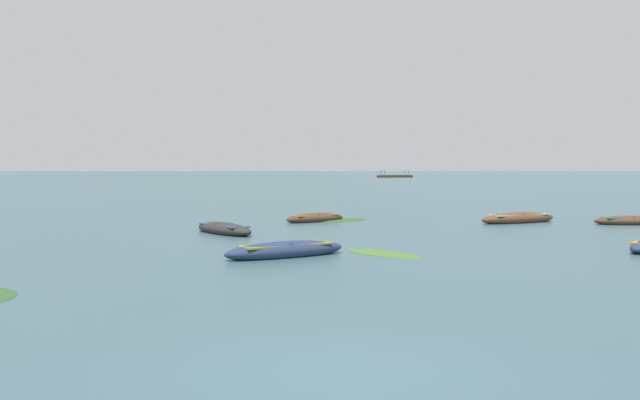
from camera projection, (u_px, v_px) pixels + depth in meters
name	position (u px, v px, depth m)	size (l,w,h in m)	color
ground_plane	(320.00, 170.00, 1506.34)	(6000.00, 6000.00, 0.00)	#385660
mountain_2	(288.00, 80.00, 2319.95)	(1661.55, 1661.55, 618.51)	slate
mountain_3	(481.00, 97.00, 1913.25)	(1453.99, 1453.99, 416.51)	slate
rowboat_0	(315.00, 218.00, 31.46)	(3.15, 2.75, 0.51)	#4C3323
rowboat_1	(224.00, 229.00, 25.71)	(3.09, 3.68, 0.53)	#2D2826
rowboat_3	(285.00, 250.00, 18.90)	(3.71, 2.92, 0.54)	navy
rowboat_5	(630.00, 221.00, 29.90)	(3.28, 1.07, 0.49)	#4C3323
rowboat_6	(518.00, 218.00, 30.97)	(4.37, 3.11, 0.59)	brown
ferry_0	(395.00, 176.00, 202.42)	(10.93, 6.43, 2.54)	#4C3323
weed_patch_2	(382.00, 254.00, 19.49)	(2.95, 1.09, 0.14)	#477033
weed_patch_4	(343.00, 220.00, 32.24)	(3.09, 1.56, 0.14)	#2D5628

